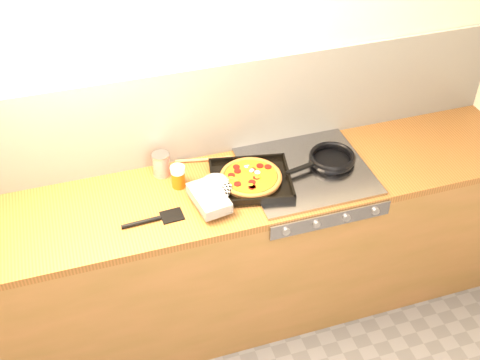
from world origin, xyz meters
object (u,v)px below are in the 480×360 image
object	(u,v)px
pizza_on_tray	(239,183)
tomato_can	(161,164)
frying_pan	(331,159)
juice_glass	(178,177)

from	to	relation	value
pizza_on_tray	tomato_can	distance (m)	0.40
frying_pan	juice_glass	size ratio (longest dim) A/B	3.50
tomato_can	frying_pan	bearing A→B (deg)	-12.22
pizza_on_tray	tomato_can	world-z (taller)	tomato_can
frying_pan	juice_glass	world-z (taller)	juice_glass
frying_pan	tomato_can	xyz separation A→B (m)	(-0.82, 0.18, 0.02)
pizza_on_tray	frying_pan	world-z (taller)	pizza_on_tray
juice_glass	frying_pan	bearing A→B (deg)	-4.79
pizza_on_tray	juice_glass	xyz separation A→B (m)	(-0.27, 0.11, 0.02)
pizza_on_tray	tomato_can	xyz separation A→B (m)	(-0.33, 0.22, 0.02)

